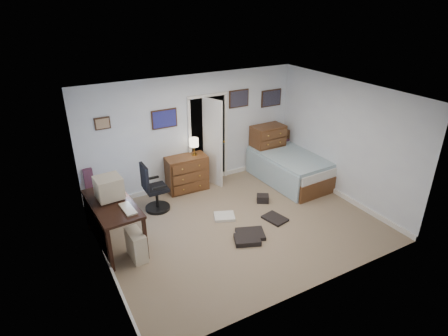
{
  "coord_description": "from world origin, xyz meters",
  "views": [
    {
      "loc": [
        -3.18,
        -5.14,
        4.01
      ],
      "look_at": [
        -0.17,
        0.3,
        1.1
      ],
      "focal_mm": 30.0,
      "sensor_mm": 36.0,
      "label": 1
    }
  ],
  "objects_px": {
    "bed": "(287,165)",
    "tall_dresser": "(267,148)",
    "low_dresser": "(187,173)",
    "computer_desk": "(107,214)",
    "office_chair": "(154,192)"
  },
  "relations": [
    {
      "from": "computer_desk",
      "to": "tall_dresser",
      "type": "relative_size",
      "value": 1.28
    },
    {
      "from": "bed",
      "to": "office_chair",
      "type": "bearing_deg",
      "value": 174.65
    },
    {
      "from": "bed",
      "to": "computer_desk",
      "type": "bearing_deg",
      "value": -174.47
    },
    {
      "from": "office_chair",
      "to": "bed",
      "type": "distance_m",
      "value": 3.22
    },
    {
      "from": "low_dresser",
      "to": "tall_dresser",
      "type": "height_order",
      "value": "tall_dresser"
    },
    {
      "from": "tall_dresser",
      "to": "bed",
      "type": "xyz_separation_m",
      "value": [
        0.14,
        -0.62,
        -0.24
      ]
    },
    {
      "from": "office_chair",
      "to": "bed",
      "type": "bearing_deg",
      "value": -2.93
    },
    {
      "from": "computer_desk",
      "to": "bed",
      "type": "bearing_deg",
      "value": 4.39
    },
    {
      "from": "computer_desk",
      "to": "office_chair",
      "type": "xyz_separation_m",
      "value": [
        1.07,
        0.77,
        -0.24
      ]
    },
    {
      "from": "low_dresser",
      "to": "bed",
      "type": "relative_size",
      "value": 0.4
    },
    {
      "from": "computer_desk",
      "to": "tall_dresser",
      "type": "height_order",
      "value": "tall_dresser"
    },
    {
      "from": "office_chair",
      "to": "low_dresser",
      "type": "xyz_separation_m",
      "value": [
        0.94,
        0.49,
        -0.0
      ]
    },
    {
      "from": "office_chair",
      "to": "low_dresser",
      "type": "height_order",
      "value": "office_chair"
    },
    {
      "from": "low_dresser",
      "to": "tall_dresser",
      "type": "distance_m",
      "value": 2.15
    },
    {
      "from": "bed",
      "to": "tall_dresser",
      "type": "bearing_deg",
      "value": 99.85
    }
  ]
}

